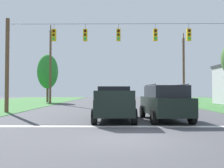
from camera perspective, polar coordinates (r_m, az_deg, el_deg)
ground_plane at (r=8.80m, az=3.24°, el=-12.70°), size 120.00×120.00×0.00m
stop_bar_stripe at (r=11.39m, az=2.60°, el=-10.16°), size 14.74×0.45×0.01m
lane_dash_0 at (r=17.34m, az=1.89°, el=-7.25°), size 2.50×0.15×0.01m
lane_dash_1 at (r=25.16m, az=1.47°, el=-5.53°), size 2.50×0.15×0.01m
lane_dash_2 at (r=31.79m, az=1.27°, el=-4.74°), size 2.50×0.15×0.01m
overhead_signal_span at (r=18.71m, az=1.70°, el=6.26°), size 17.91×0.31×7.44m
pickup_truck at (r=13.86m, az=0.45°, el=-4.66°), size 2.33×5.42×1.95m
suv_black at (r=13.85m, az=12.53°, el=-4.23°), size 2.43×4.90×2.05m
distant_car_crossing_white at (r=30.14m, az=11.47°, el=-3.37°), size 2.29×4.43×1.52m
utility_pole_mid_right at (r=35.23m, az=16.87°, el=3.36°), size 0.33×1.90×9.95m
utility_pole_near_left at (r=33.38m, az=-14.61°, el=4.33°), size 0.29×1.97×10.73m
tree_roadside_left at (r=36.42m, az=-15.23°, el=2.90°), size 3.04×3.04×7.13m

